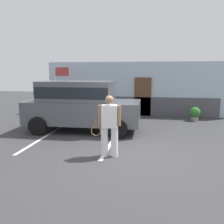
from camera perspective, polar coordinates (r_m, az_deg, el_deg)
ground_plane at (r=7.25m, az=2.57°, el=-9.94°), size 40.00×40.00×0.00m
parking_stripe_0 at (r=9.50m, az=-15.40°, el=-5.48°), size 0.12×4.40×0.01m
parking_stripe_1 at (r=8.73m, az=0.32°, el=-6.45°), size 0.12×4.40×0.01m
house_frontage at (r=13.38m, az=6.20°, el=5.19°), size 10.32×0.40×2.95m
parked_suv at (r=9.82m, az=-7.52°, el=2.10°), size 4.63×2.22×2.05m
tennis_player_man at (r=6.78m, az=-0.67°, el=-3.23°), size 0.92×0.31×1.77m
potted_plant_by_porch at (r=12.50m, az=19.27°, el=-0.26°), size 0.52×0.52×0.69m
flag_pole at (r=13.16m, az=-12.62°, el=7.11°), size 0.80×0.05×2.69m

